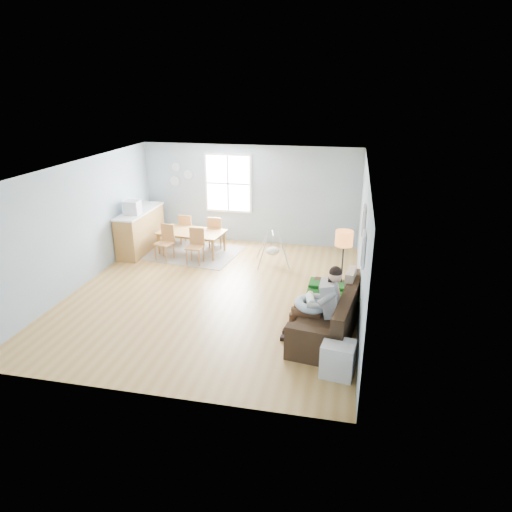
% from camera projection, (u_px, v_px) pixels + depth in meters
% --- Properties ---
extents(room, '(8.40, 9.40, 3.90)m').
position_uv_depth(room, '(211.00, 181.00, 8.95)').
color(room, '#A4763A').
extents(window, '(1.32, 0.08, 1.62)m').
position_uv_depth(window, '(228.00, 183.00, 12.51)').
color(window, white).
rests_on(window, room).
extents(pictures, '(0.05, 1.34, 0.74)m').
position_uv_depth(pictures, '(363.00, 234.00, 7.62)').
color(pictures, white).
rests_on(pictures, room).
extents(wall_plates, '(0.67, 0.02, 0.66)m').
position_uv_depth(wall_plates, '(180.00, 175.00, 12.72)').
color(wall_plates, '#8FA1AB').
rests_on(wall_plates, room).
extents(sofa, '(1.24, 2.29, 0.88)m').
position_uv_depth(sofa, '(330.00, 318.00, 8.09)').
color(sofa, black).
rests_on(sofa, room).
extents(green_throw, '(1.01, 0.88, 0.04)m').
position_uv_depth(green_throw, '(334.00, 289.00, 8.67)').
color(green_throw, '#135416').
rests_on(green_throw, sofa).
extents(beige_pillow, '(0.21, 0.52, 0.51)m').
position_uv_depth(beige_pillow, '(350.00, 283.00, 8.35)').
color(beige_pillow, tan).
rests_on(beige_pillow, sofa).
extents(father, '(1.00, 0.46, 1.42)m').
position_uv_depth(father, '(320.00, 302.00, 7.70)').
color(father, gray).
rests_on(father, sofa).
extents(nursing_pillow, '(0.60, 0.59, 0.23)m').
position_uv_depth(nursing_pillow, '(310.00, 304.00, 7.79)').
color(nursing_pillow, '#A7C4D1').
rests_on(nursing_pillow, father).
extents(infant, '(0.20, 0.40, 0.15)m').
position_uv_depth(infant, '(310.00, 298.00, 7.79)').
color(infant, white).
rests_on(infant, nursing_pillow).
extents(toddler, '(0.57, 0.28, 0.89)m').
position_uv_depth(toddler, '(330.00, 290.00, 8.15)').
color(toddler, silver).
rests_on(toddler, sofa).
extents(floor_lamp, '(0.33, 0.33, 1.63)m').
position_uv_depth(floor_lamp, '(344.00, 245.00, 8.61)').
color(floor_lamp, black).
rests_on(floor_lamp, room).
extents(storage_cube, '(0.55, 0.50, 0.55)m').
position_uv_depth(storage_cube, '(337.00, 359.00, 6.96)').
color(storage_cube, silver).
rests_on(storage_cube, room).
extents(rug, '(2.58, 2.08, 0.01)m').
position_uv_depth(rug, '(192.00, 253.00, 12.10)').
color(rug, gray).
rests_on(rug, room).
extents(dining_table, '(1.79, 1.12, 0.60)m').
position_uv_depth(dining_table, '(192.00, 242.00, 12.00)').
color(dining_table, '#9B6732').
rests_on(dining_table, rug).
extents(chair_sw, '(0.49, 0.49, 0.90)m').
position_uv_depth(chair_sw, '(166.00, 240.00, 11.53)').
color(chair_sw, olive).
rests_on(chair_sw, rug).
extents(chair_se, '(0.41, 0.41, 0.89)m').
position_uv_depth(chair_se, '(196.00, 244.00, 11.28)').
color(chair_se, olive).
rests_on(chair_se, rug).
extents(chair_nw, '(0.42, 0.42, 0.87)m').
position_uv_depth(chair_nw, '(187.00, 228.00, 12.59)').
color(chair_nw, olive).
rests_on(chair_nw, rug).
extents(chair_ne, '(0.40, 0.40, 0.89)m').
position_uv_depth(chair_ne, '(216.00, 230.00, 12.32)').
color(chair_ne, olive).
rests_on(chair_ne, rug).
extents(counter, '(0.58, 1.98, 1.10)m').
position_uv_depth(counter, '(141.00, 230.00, 12.14)').
color(counter, '#9B6732').
rests_on(counter, room).
extents(monitor, '(0.39, 0.37, 0.35)m').
position_uv_depth(monitor, '(132.00, 207.00, 11.54)').
color(monitor, '#B7B6BC').
rests_on(monitor, counter).
extents(baby_swing, '(0.96, 0.97, 0.81)m').
position_uv_depth(baby_swing, '(273.00, 250.00, 11.23)').
color(baby_swing, '#B7B6BC').
rests_on(baby_swing, room).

